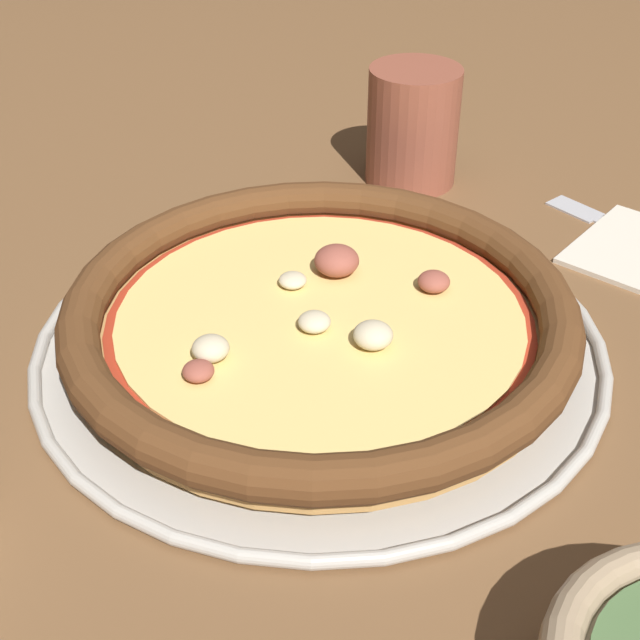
{
  "coord_description": "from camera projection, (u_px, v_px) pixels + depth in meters",
  "views": [
    {
      "loc": [
        0.1,
        -0.46,
        0.36
      ],
      "look_at": [
        0.0,
        0.0,
        0.02
      ],
      "focal_mm": 50.0,
      "sensor_mm": 36.0,
      "label": 1
    }
  ],
  "objects": [
    {
      "name": "pizza",
      "position": [
        320.0,
        315.0,
        0.58
      ],
      "size": [
        0.34,
        0.34,
        0.04
      ],
      "color": "tan",
      "rests_on": "pizza_tray"
    },
    {
      "name": "fork",
      "position": [
        632.0,
        233.0,
        0.72
      ],
      "size": [
        0.15,
        0.12,
        0.0
      ],
      "rotation": [
        0.0,
        0.0,
        8.77
      ],
      "color": "#B7B7BC",
      "rests_on": "ground_plane"
    },
    {
      "name": "drinking_cup",
      "position": [
        413.0,
        126.0,
        0.77
      ],
      "size": [
        0.08,
        0.08,
        0.1
      ],
      "color": "brown",
      "rests_on": "ground_plane"
    },
    {
      "name": "ground_plane",
      "position": [
        320.0,
        347.0,
        0.59
      ],
      "size": [
        3.0,
        3.0,
        0.0
      ],
      "primitive_type": "plane",
      "color": "brown"
    },
    {
      "name": "pizza_tray",
      "position": [
        320.0,
        342.0,
        0.59
      ],
      "size": [
        0.38,
        0.38,
        0.01
      ],
      "color": "#B7B2A8",
      "rests_on": "ground_plane"
    }
  ]
}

